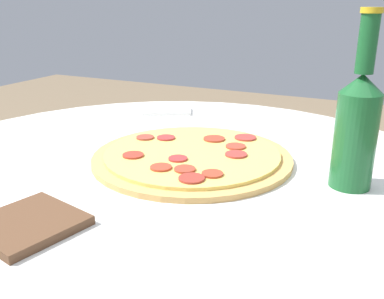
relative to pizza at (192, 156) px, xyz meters
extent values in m
cylinder|color=silver|center=(0.02, 0.05, -0.02)|extent=(1.04, 1.04, 0.02)
cylinder|color=tan|center=(0.00, 0.00, 0.00)|extent=(0.36, 0.36, 0.01)
cylinder|color=#EACC60|center=(0.00, 0.00, 0.01)|extent=(0.32, 0.32, 0.01)
cylinder|color=#B93030|center=(0.00, 0.05, 0.01)|extent=(0.03, 0.03, 0.00)
cylinder|color=#B33426|center=(0.08, 0.07, 0.01)|extent=(0.04, 0.04, 0.00)
cylinder|color=#AD3230|center=(0.08, -0.05, 0.01)|extent=(0.04, 0.04, 0.00)
cylinder|color=#B43D2C|center=(-0.06, -0.06, 0.01)|extent=(0.04, 0.04, 0.00)
cylinder|color=#AC3C29|center=(-0.03, 0.09, 0.01)|extent=(0.03, 0.03, 0.00)
cylinder|color=#A73927|center=(-0.01, -0.08, 0.01)|extent=(0.04, 0.04, 0.00)
cylinder|color=#B83C27|center=(0.01, 0.10, 0.01)|extent=(0.04, 0.04, 0.00)
cylinder|color=#A23328|center=(-0.05, 0.12, 0.01)|extent=(0.04, 0.04, 0.00)
cylinder|color=#AB3730|center=(-0.08, -0.02, 0.01)|extent=(0.04, 0.04, 0.00)
cylinder|color=#A93631|center=(-0.06, -0.12, 0.01)|extent=(0.04, 0.04, 0.00)
cylinder|color=#AE3C27|center=(-0.08, 0.08, 0.01)|extent=(0.03, 0.03, 0.00)
cylinder|color=#A23E31|center=(0.12, -0.03, 0.01)|extent=(0.04, 0.04, 0.00)
cylinder|color=#195628|center=(-0.27, 0.00, 0.07)|extent=(0.06, 0.06, 0.15)
cone|color=#195628|center=(-0.27, 0.00, 0.15)|extent=(0.06, 0.06, 0.03)
cylinder|color=#195628|center=(-0.27, 0.00, 0.21)|extent=(0.03, 0.03, 0.08)
cylinder|color=gold|center=(-0.27, 0.00, 0.26)|extent=(0.03, 0.03, 0.01)
cube|color=brown|center=(0.08, 0.31, 0.00)|extent=(0.14, 0.14, 0.01)
cube|color=white|center=(0.21, -0.29, 0.00)|extent=(0.14, 0.12, 0.01)
camera|label=1|loc=(-0.32, 0.66, 0.27)|focal=40.00mm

